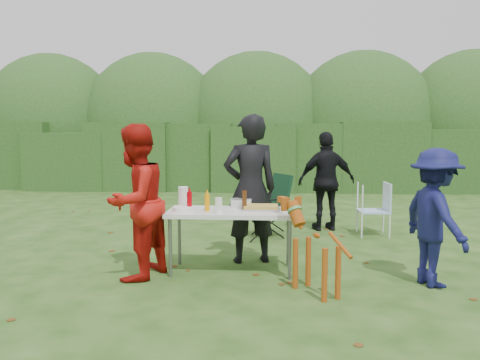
# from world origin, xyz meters

# --- Properties ---
(ground) EXTENTS (80.00, 80.00, 0.00)m
(ground) POSITION_xyz_m (0.00, 0.00, 0.00)
(ground) COLOR #1E4211
(hedge_row) EXTENTS (22.00, 1.40, 1.70)m
(hedge_row) POSITION_xyz_m (0.00, 8.00, 0.85)
(hedge_row) COLOR #23471C
(hedge_row) RESTS_ON ground
(shrub_backdrop) EXTENTS (20.00, 2.60, 3.20)m
(shrub_backdrop) POSITION_xyz_m (0.00, 9.60, 1.60)
(shrub_backdrop) COLOR #3D6628
(shrub_backdrop) RESTS_ON ground
(folding_table) EXTENTS (1.50, 0.70, 0.74)m
(folding_table) POSITION_xyz_m (0.05, 0.01, 0.69)
(folding_table) COLOR silver
(folding_table) RESTS_ON ground
(person_cook) EXTENTS (0.78, 0.61, 1.88)m
(person_cook) POSITION_xyz_m (0.25, 0.47, 0.94)
(person_cook) COLOR black
(person_cook) RESTS_ON ground
(person_red_jacket) EXTENTS (0.92, 1.03, 1.76)m
(person_red_jacket) POSITION_xyz_m (-1.02, -0.32, 0.88)
(person_red_jacket) COLOR #AF130C
(person_red_jacket) RESTS_ON ground
(person_black_puffy) EXTENTS (1.03, 0.62, 1.64)m
(person_black_puffy) POSITION_xyz_m (1.42, 2.56, 0.82)
(person_black_puffy) COLOR black
(person_black_puffy) RESTS_ON ground
(child) EXTENTS (0.83, 1.09, 1.50)m
(child) POSITION_xyz_m (2.28, -0.37, 0.75)
(child) COLOR #111448
(child) RESTS_ON ground
(dog) EXTENTS (0.87, 1.03, 0.93)m
(dog) POSITION_xyz_m (0.98, -0.74, 0.47)
(dog) COLOR #944210
(dog) RESTS_ON ground
(camping_chair) EXTENTS (0.85, 0.85, 0.99)m
(camping_chair) POSITION_xyz_m (0.45, 1.95, 0.50)
(camping_chair) COLOR black
(camping_chair) RESTS_ON ground
(lawn_chair) EXTENTS (0.53, 0.53, 0.85)m
(lawn_chair) POSITION_xyz_m (2.12, 2.19, 0.42)
(lawn_chair) COLOR #5798D4
(lawn_chair) RESTS_ON ground
(food_tray) EXTENTS (0.45, 0.30, 0.02)m
(food_tray) POSITION_xyz_m (0.39, 0.08, 0.75)
(food_tray) COLOR #B7B7BA
(food_tray) RESTS_ON folding_table
(focaccia_bread) EXTENTS (0.40, 0.26, 0.04)m
(focaccia_bread) POSITION_xyz_m (0.39, 0.08, 0.78)
(focaccia_bread) COLOR gold
(focaccia_bread) RESTS_ON food_tray
(mustard_bottle) EXTENTS (0.06, 0.06, 0.20)m
(mustard_bottle) POSITION_xyz_m (-0.23, -0.07, 0.84)
(mustard_bottle) COLOR #F79805
(mustard_bottle) RESTS_ON folding_table
(ketchup_bottle) EXTENTS (0.06, 0.06, 0.22)m
(ketchup_bottle) POSITION_xyz_m (-0.45, -0.04, 0.85)
(ketchup_bottle) COLOR #AD000A
(ketchup_bottle) RESTS_ON folding_table
(beer_bottle) EXTENTS (0.06, 0.06, 0.24)m
(beer_bottle) POSITION_xyz_m (0.20, 0.01, 0.86)
(beer_bottle) COLOR #47230F
(beer_bottle) RESTS_ON folding_table
(paper_towel_roll) EXTENTS (0.12, 0.12, 0.26)m
(paper_towel_roll) POSITION_xyz_m (-0.55, 0.13, 0.87)
(paper_towel_roll) COLOR white
(paper_towel_roll) RESTS_ON folding_table
(cup_stack) EXTENTS (0.08, 0.08, 0.18)m
(cup_stack) POSITION_xyz_m (-0.08, -0.22, 0.83)
(cup_stack) COLOR white
(cup_stack) RESTS_ON folding_table
(pasta_bowl) EXTENTS (0.26, 0.26, 0.10)m
(pasta_bowl) POSITION_xyz_m (0.14, 0.26, 0.79)
(pasta_bowl) COLOR silver
(pasta_bowl) RESTS_ON folding_table
(plate_stack) EXTENTS (0.24, 0.24, 0.05)m
(plate_stack) POSITION_xyz_m (-0.52, -0.09, 0.77)
(plate_stack) COLOR white
(plate_stack) RESTS_ON folding_table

